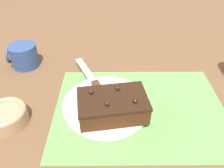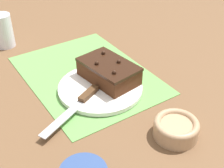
{
  "view_description": "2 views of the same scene",
  "coord_description": "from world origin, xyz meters",
  "px_view_note": "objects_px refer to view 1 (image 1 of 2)",
  "views": [
    {
      "loc": [
        0.08,
        0.42,
        0.43
      ],
      "look_at": [
        0.08,
        -0.04,
        0.05
      ],
      "focal_mm": 35.0,
      "sensor_mm": 36.0,
      "label": 1
    },
    {
      "loc": [
        0.71,
        -0.38,
        0.52
      ],
      "look_at": [
        0.13,
        0.01,
        0.04
      ],
      "focal_mm": 50.0,
      "sensor_mm": 36.0,
      "label": 2
    }
  ],
  "objects_px": {
    "coffee_mug": "(24,56)",
    "chocolate_cake": "(113,105)",
    "cake_plate": "(106,104)",
    "serving_knife": "(94,82)",
    "small_bowl": "(6,116)"
  },
  "relations": [
    {
      "from": "serving_knife",
      "to": "coffee_mug",
      "type": "height_order",
      "value": "coffee_mug"
    },
    {
      "from": "cake_plate",
      "to": "chocolate_cake",
      "type": "height_order",
      "value": "chocolate_cake"
    },
    {
      "from": "chocolate_cake",
      "to": "small_bowl",
      "type": "height_order",
      "value": "chocolate_cake"
    },
    {
      "from": "cake_plate",
      "to": "serving_knife",
      "type": "xyz_separation_m",
      "value": [
        0.04,
        -0.08,
        0.01
      ]
    },
    {
      "from": "coffee_mug",
      "to": "serving_knife",
      "type": "bearing_deg",
      "value": 153.22
    },
    {
      "from": "cake_plate",
      "to": "serving_knife",
      "type": "bearing_deg",
      "value": -65.91
    },
    {
      "from": "chocolate_cake",
      "to": "serving_knife",
      "type": "bearing_deg",
      "value": -66.29
    },
    {
      "from": "chocolate_cake",
      "to": "small_bowl",
      "type": "relative_size",
      "value": 1.75
    },
    {
      "from": "coffee_mug",
      "to": "cake_plate",
      "type": "bearing_deg",
      "value": 143.7
    },
    {
      "from": "serving_knife",
      "to": "coffee_mug",
      "type": "xyz_separation_m",
      "value": [
        0.25,
        -0.12,
        0.02
      ]
    },
    {
      "from": "serving_knife",
      "to": "small_bowl",
      "type": "relative_size",
      "value": 1.99
    },
    {
      "from": "serving_knife",
      "to": "small_bowl",
      "type": "distance_m",
      "value": 0.25
    },
    {
      "from": "chocolate_cake",
      "to": "coffee_mug",
      "type": "relative_size",
      "value": 1.87
    },
    {
      "from": "cake_plate",
      "to": "small_bowl",
      "type": "bearing_deg",
      "value": 11.94
    },
    {
      "from": "coffee_mug",
      "to": "chocolate_cake",
      "type": "bearing_deg",
      "value": 140.51
    }
  ]
}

